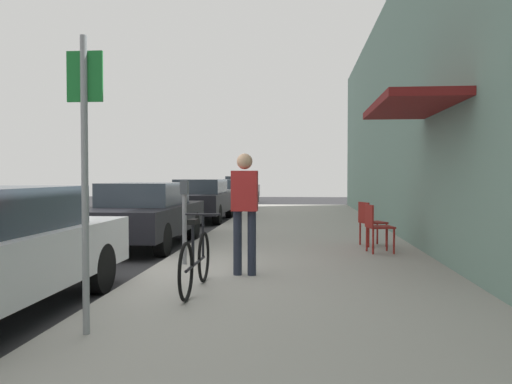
{
  "coord_description": "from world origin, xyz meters",
  "views": [
    {
      "loc": [
        2.27,
        -7.21,
        1.51
      ],
      "look_at": [
        1.23,
        4.67,
        1.14
      ],
      "focal_mm": 36.22,
      "sensor_mm": 36.0,
      "label": 1
    }
  ],
  "objects": [
    {
      "name": "ground_plane",
      "position": [
        0.0,
        0.0,
        0.0
      ],
      "size": [
        60.0,
        60.0,
        0.0
      ],
      "primitive_type": "plane",
      "color": "#2D2D30"
    },
    {
      "name": "bicycle_0",
      "position": [
        1.01,
        -1.1,
        0.48
      ],
      "size": [
        0.46,
        1.71,
        0.9
      ],
      "color": "black",
      "rests_on": "sidewalk_slab"
    },
    {
      "name": "parked_car_3",
      "position": [
        -1.1,
        15.73,
        0.71
      ],
      "size": [
        1.8,
        4.4,
        1.34
      ],
      "color": "#B7B7BC",
      "rests_on": "ground_plane"
    },
    {
      "name": "street_sign",
      "position": [
        0.4,
        -2.87,
        1.64
      ],
      "size": [
        0.32,
        0.06,
        2.6
      ],
      "color": "gray",
      "rests_on": "sidewalk_slab"
    },
    {
      "name": "building_facade",
      "position": [
        4.65,
        1.99,
        3.07
      ],
      "size": [
        1.4,
        32.0,
        6.14
      ],
      "color": "gray",
      "rests_on": "ground_plane"
    },
    {
      "name": "parked_car_2",
      "position": [
        -1.1,
        9.91,
        0.73
      ],
      "size": [
        1.8,
        4.4,
        1.4
      ],
      "color": "black",
      "rests_on": "ground_plane"
    },
    {
      "name": "parked_car_4",
      "position": [
        -1.1,
        21.51,
        0.77
      ],
      "size": [
        1.8,
        4.4,
        1.5
      ],
      "color": "black",
      "rests_on": "ground_plane"
    },
    {
      "name": "parked_car_1",
      "position": [
        -1.1,
        3.6,
        0.71
      ],
      "size": [
        1.8,
        4.4,
        1.36
      ],
      "color": "black",
      "rests_on": "ground_plane"
    },
    {
      "name": "pedestrian_standing",
      "position": [
        1.49,
        -0.07,
        1.12
      ],
      "size": [
        0.36,
        0.22,
        1.7
      ],
      "color": "#232838",
      "rests_on": "sidewalk_slab"
    },
    {
      "name": "parking_meter",
      "position": [
        0.45,
        0.74,
        0.89
      ],
      "size": [
        0.12,
        0.1,
        1.32
      ],
      "color": "slate",
      "rests_on": "sidewalk_slab"
    },
    {
      "name": "cafe_chair_0",
      "position": [
        3.62,
        2.24,
        0.62
      ],
      "size": [
        0.51,
        0.51,
        0.87
      ],
      "color": "maroon",
      "rests_on": "sidewalk_slab"
    },
    {
      "name": "sidewalk_slab",
      "position": [
        2.25,
        2.0,
        0.06
      ],
      "size": [
        4.5,
        32.0,
        0.12
      ],
      "primitive_type": "cube",
      "color": "#9E9B93",
      "rests_on": "ground_plane"
    },
    {
      "name": "cafe_chair_1",
      "position": [
        3.63,
        3.15,
        0.62
      ],
      "size": [
        0.56,
        0.56,
        0.87
      ],
      "color": "maroon",
      "rests_on": "sidewalk_slab"
    }
  ]
}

